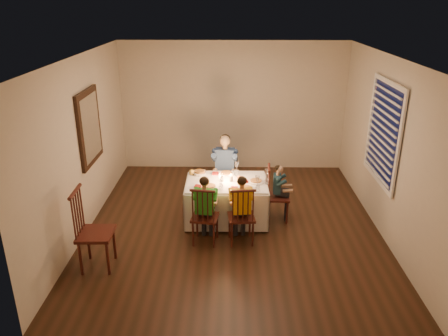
{
  "coord_description": "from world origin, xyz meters",
  "views": [
    {
      "loc": [
        -0.04,
        -6.13,
        3.37
      ],
      "look_at": [
        -0.15,
        0.15,
        0.9
      ],
      "focal_mm": 35.0,
      "sensor_mm": 36.0,
      "label": 1
    }
  ],
  "objects_px": {
    "dining_table": "(226,192)",
    "chair_extra": "(100,266)",
    "chair_end": "(277,219)",
    "adult": "(225,200)",
    "child_teal": "(277,219)",
    "chair_near_left": "(205,241)",
    "child_green": "(205,241)",
    "chair_near_right": "(241,241)",
    "child_yellow": "(241,241)",
    "serving_bowl": "(200,173)",
    "chair_adult": "(225,200)"
  },
  "relations": [
    {
      "from": "chair_near_left",
      "to": "child_teal",
      "type": "xyz_separation_m",
      "value": [
        1.13,
        0.72,
        0.0
      ]
    },
    {
      "from": "chair_near_left",
      "to": "serving_bowl",
      "type": "bearing_deg",
      "value": -74.45
    },
    {
      "from": "chair_near_right",
      "to": "child_teal",
      "type": "relative_size",
      "value": 0.97
    },
    {
      "from": "dining_table",
      "to": "chair_extra",
      "type": "xyz_separation_m",
      "value": [
        -1.69,
        -1.36,
        -0.48
      ]
    },
    {
      "from": "chair_near_right",
      "to": "child_teal",
      "type": "distance_m",
      "value": 0.93
    },
    {
      "from": "chair_end",
      "to": "adult",
      "type": "height_order",
      "value": "adult"
    },
    {
      "from": "dining_table",
      "to": "child_yellow",
      "type": "bearing_deg",
      "value": -72.85
    },
    {
      "from": "dining_table",
      "to": "chair_extra",
      "type": "height_order",
      "value": "dining_table"
    },
    {
      "from": "chair_near_right",
      "to": "child_green",
      "type": "xyz_separation_m",
      "value": [
        -0.52,
        -0.01,
        0.0
      ]
    },
    {
      "from": "adult",
      "to": "child_teal",
      "type": "height_order",
      "value": "adult"
    },
    {
      "from": "chair_end",
      "to": "serving_bowl",
      "type": "relative_size",
      "value": 4.24
    },
    {
      "from": "child_yellow",
      "to": "child_teal",
      "type": "bearing_deg",
      "value": -137.12
    },
    {
      "from": "child_teal",
      "to": "child_green",
      "type": "bearing_deg",
      "value": 126.48
    },
    {
      "from": "chair_near_right",
      "to": "chair_extra",
      "type": "distance_m",
      "value": 2.02
    },
    {
      "from": "chair_adult",
      "to": "chair_near_left",
      "type": "xyz_separation_m",
      "value": [
        -0.27,
        -1.42,
        0.0
      ]
    },
    {
      "from": "dining_table",
      "to": "child_green",
      "type": "height_order",
      "value": "dining_table"
    },
    {
      "from": "child_yellow",
      "to": "dining_table",
      "type": "bearing_deg",
      "value": -78.79
    },
    {
      "from": "chair_near_left",
      "to": "chair_extra",
      "type": "height_order",
      "value": "chair_extra"
    },
    {
      "from": "dining_table",
      "to": "chair_near_right",
      "type": "height_order",
      "value": "dining_table"
    },
    {
      "from": "chair_near_left",
      "to": "serving_bowl",
      "type": "distance_m",
      "value": 1.2
    },
    {
      "from": "chair_adult",
      "to": "child_green",
      "type": "relative_size",
      "value": 0.87
    },
    {
      "from": "chair_near_right",
      "to": "child_yellow",
      "type": "relative_size",
      "value": 0.87
    },
    {
      "from": "chair_near_left",
      "to": "adult",
      "type": "relative_size",
      "value": 0.75
    },
    {
      "from": "adult",
      "to": "child_green",
      "type": "relative_size",
      "value": 1.15
    },
    {
      "from": "child_yellow",
      "to": "child_green",
      "type": "bearing_deg",
      "value": -5.46
    },
    {
      "from": "chair_end",
      "to": "adult",
      "type": "bearing_deg",
      "value": 54.96
    },
    {
      "from": "chair_end",
      "to": "child_green",
      "type": "distance_m",
      "value": 1.33
    },
    {
      "from": "child_teal",
      "to": "chair_near_right",
      "type": "bearing_deg",
      "value": 143.48
    },
    {
      "from": "child_green",
      "to": "child_teal",
      "type": "distance_m",
      "value": 1.33
    },
    {
      "from": "dining_table",
      "to": "child_teal",
      "type": "distance_m",
      "value": 0.95
    },
    {
      "from": "chair_extra",
      "to": "child_green",
      "type": "relative_size",
      "value": 1.07
    },
    {
      "from": "serving_bowl",
      "to": "child_green",
      "type": "bearing_deg",
      "value": -81.97
    },
    {
      "from": "chair_near_left",
      "to": "child_green",
      "type": "xyz_separation_m",
      "value": [
        0.0,
        0.0,
        0.0
      ]
    },
    {
      "from": "chair_extra",
      "to": "chair_near_right",
      "type": "bearing_deg",
      "value": -72.35
    },
    {
      "from": "chair_near_left",
      "to": "dining_table",
      "type": "bearing_deg",
      "value": -105.67
    },
    {
      "from": "chair_adult",
      "to": "child_teal",
      "type": "distance_m",
      "value": 1.11
    },
    {
      "from": "serving_bowl",
      "to": "chair_extra",
      "type": "bearing_deg",
      "value": -127.56
    },
    {
      "from": "chair_end",
      "to": "child_teal",
      "type": "height_order",
      "value": "child_teal"
    },
    {
      "from": "chair_extra",
      "to": "adult",
      "type": "xyz_separation_m",
      "value": [
        1.65,
        2.07,
        0.0
      ]
    },
    {
      "from": "adult",
      "to": "dining_table",
      "type": "bearing_deg",
      "value": -83.04
    },
    {
      "from": "child_teal",
      "to": "serving_bowl",
      "type": "height_order",
      "value": "serving_bowl"
    },
    {
      "from": "dining_table",
      "to": "child_yellow",
      "type": "xyz_separation_m",
      "value": [
        0.22,
        -0.69,
        -0.48
      ]
    },
    {
      "from": "dining_table",
      "to": "child_teal",
      "type": "relative_size",
      "value": 1.39
    },
    {
      "from": "chair_near_left",
      "to": "chair_extra",
      "type": "bearing_deg",
      "value": 32.77
    },
    {
      "from": "child_teal",
      "to": "chair_extra",
      "type": "bearing_deg",
      "value": 122.65
    },
    {
      "from": "chair_adult",
      "to": "child_yellow",
      "type": "xyz_separation_m",
      "value": [
        0.26,
        -1.41,
        0.0
      ]
    },
    {
      "from": "adult",
      "to": "serving_bowl",
      "type": "relative_size",
      "value": 5.63
    },
    {
      "from": "chair_extra",
      "to": "child_yellow",
      "type": "height_order",
      "value": "chair_extra"
    },
    {
      "from": "chair_near_left",
      "to": "adult",
      "type": "height_order",
      "value": "adult"
    },
    {
      "from": "child_yellow",
      "to": "chair_near_right",
      "type": "bearing_deg",
      "value": 180.0
    }
  ]
}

